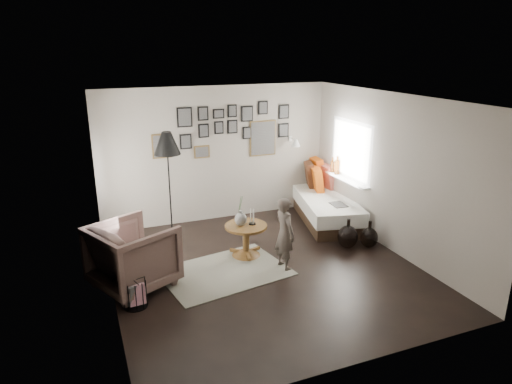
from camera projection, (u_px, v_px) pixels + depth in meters
name	position (u px, v px, depth m)	size (l,w,h in m)	color
ground	(265.00, 269.00, 7.04)	(4.80, 4.80, 0.00)	black
wall_back	(217.00, 154.00, 8.77)	(4.50, 4.50, 0.00)	#9D9489
wall_front	(360.00, 256.00, 4.53)	(4.50, 4.50, 0.00)	#9D9489
wall_left	(104.00, 209.00, 5.85)	(4.80, 4.80, 0.00)	#9D9489
wall_right	(392.00, 174.00, 7.45)	(4.80, 4.80, 0.00)	#9D9489
ceiling	(266.00, 99.00, 6.25)	(4.80, 4.80, 0.00)	white
door_left	(101.00, 199.00, 6.99)	(0.00, 2.14, 2.14)	white
window_right	(343.00, 175.00, 8.72)	(0.15, 1.32, 1.30)	white
gallery_wall	(231.00, 131.00, 8.72)	(2.74, 0.03, 1.08)	brown
wall_sconce	(295.00, 143.00, 9.03)	(0.18, 0.36, 0.16)	white
rug	(225.00, 272.00, 6.95)	(1.84, 1.29, 0.01)	beige
pedestal_table	(246.00, 242.00, 7.43)	(0.69, 0.69, 0.54)	brown
vase	(241.00, 217.00, 7.28)	(0.20, 0.20, 0.49)	black
candles	(252.00, 217.00, 7.34)	(0.12, 0.12, 0.25)	black
daybed	(323.00, 202.00, 9.04)	(1.42, 2.34, 1.08)	black
magazine_on_daybed	(338.00, 205.00, 8.39)	(0.24, 0.33, 0.02)	black
armchair	(133.00, 256.00, 6.42)	(1.01, 1.04, 0.95)	brown
armchair_cushion	(135.00, 253.00, 6.47)	(0.43, 0.43, 0.11)	white
floor_lamp	(167.00, 147.00, 7.67)	(0.45, 0.45, 1.93)	black
magazine_basket	(135.00, 293.00, 5.99)	(0.38, 0.38, 0.38)	black
demijohn_large	(348.00, 237.00, 7.74)	(0.35, 0.35, 0.52)	black
demijohn_small	(369.00, 237.00, 7.77)	(0.31, 0.31, 0.47)	black
child	(285.00, 233.00, 6.93)	(0.42, 0.27, 1.14)	#544942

